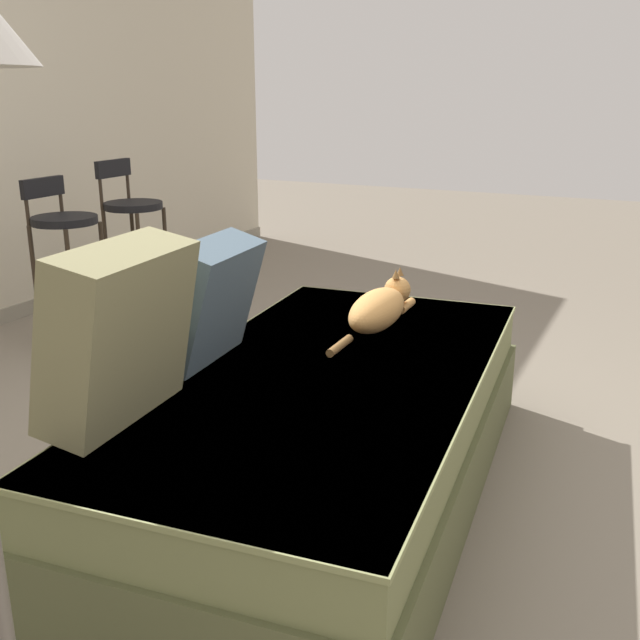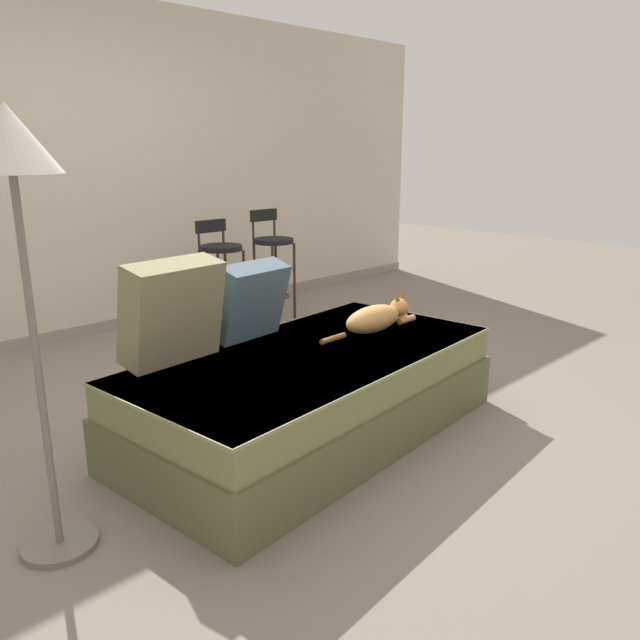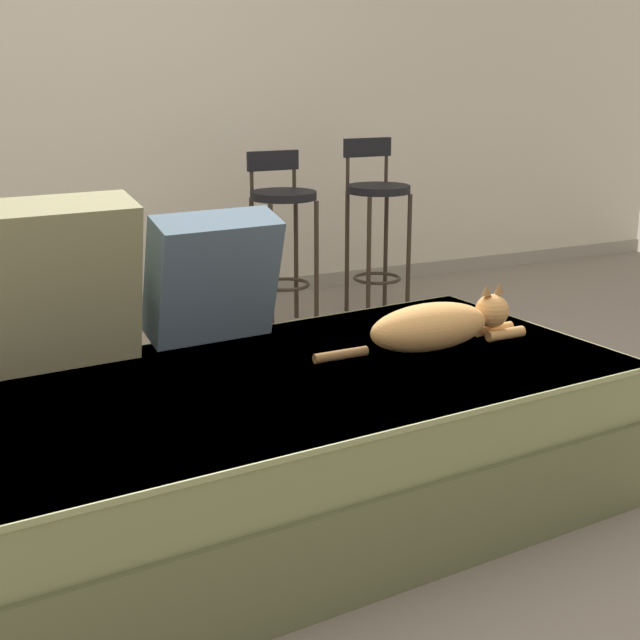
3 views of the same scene
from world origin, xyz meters
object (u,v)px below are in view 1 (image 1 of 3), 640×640
throw_pillow_corner (119,333)px  cat (380,308)px  throw_pillow_middle (209,300)px  couch (327,432)px  bar_stool_by_doorway (133,225)px  bar_stool_near_window (65,242)px

throw_pillow_corner → cat: bearing=-16.9°
throw_pillow_middle → cat: (0.61, -0.38, -0.14)m
couch → throw_pillow_corner: 0.84m
couch → throw_pillow_middle: 0.60m
throw_pillow_corner → bar_stool_by_doorway: throw_pillow_corner is taller
throw_pillow_middle → throw_pillow_corner: bearing=-175.1°
throw_pillow_corner → throw_pillow_middle: (0.50, 0.04, -0.04)m
bar_stool_by_doorway → throw_pillow_corner: bearing=-141.5°
throw_pillow_middle → bar_stool_by_doorway: bearing=46.1°
bar_stool_by_doorway → bar_stool_near_window: bearing=-179.9°
bar_stool_near_window → throw_pillow_middle: bearing=-120.9°
throw_pillow_corner → bar_stool_near_window: bearing=48.0°
couch → bar_stool_by_doorway: (1.39, 1.93, 0.34)m
couch → cat: bearing=2.3°
couch → bar_stool_by_doorway: bar_stool_by_doorway is taller
throw_pillow_middle → bar_stool_near_window: bearing=59.1°
couch → cat: size_ratio=2.82×
throw_pillow_corner → bar_stool_by_doorway: bearing=38.5°
bar_stool_near_window → throw_pillow_corner: bearing=-132.0°
bar_stool_by_doorway → cat: bearing=-114.3°
bar_stool_by_doorway → throw_pillow_middle: bearing=-133.9°
throw_pillow_corner → throw_pillow_middle: 0.51m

